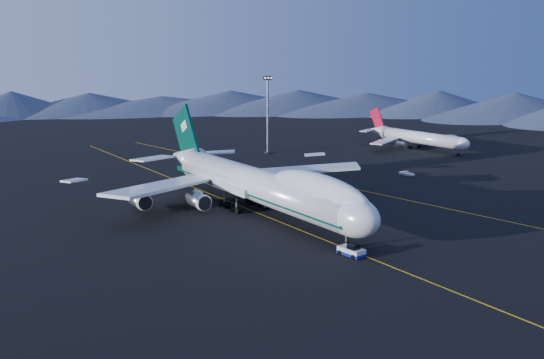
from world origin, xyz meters
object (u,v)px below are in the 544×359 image
boeing_747 (258,184)px  pushback_tug (351,252)px  second_jet (416,137)px  floodlight_mast (268,114)px  service_van (407,173)px

boeing_747 → pushback_tug: bearing=-93.0°
second_jet → boeing_747: bearing=-172.3°
pushback_tug → second_jet: bearing=33.2°
boeing_747 → floodlight_mast: (42.58, 62.83, 6.46)m
second_jet → service_van: 49.22m
boeing_747 → pushback_tug: boeing_747 is taller
second_jet → service_van: bearing=-157.2°
second_jet → service_van: size_ratio=10.12×
boeing_747 → service_van: size_ratio=16.55×
pushback_tug → floodlight_mast: bearing=58.7°
boeing_747 → floodlight_mast: 76.18m
pushback_tug → second_jet: second_jet is taller
second_jet → service_van: (-36.94, -32.38, -3.21)m
boeing_747 → pushback_tug: 30.10m
floodlight_mast → boeing_747: bearing=-124.1°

